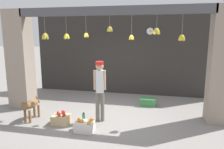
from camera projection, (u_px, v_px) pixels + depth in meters
name	position (u px, v px, depth m)	size (l,w,h in m)	color
ground_plane	(109.00, 117.00, 6.55)	(60.00, 60.00, 0.00)	gray
shop_back_wall	(124.00, 55.00, 8.83)	(7.47, 0.12, 3.20)	#2D2B28
shop_pillar_left	(20.00, 60.00, 7.19)	(0.70, 0.60, 3.20)	gray
shop_pillar_right	(223.00, 66.00, 5.88)	(0.70, 0.60, 3.20)	gray
storefront_awning	(110.00, 13.00, 6.09)	(5.57, 0.30, 0.95)	#4C4C51
dog	(31.00, 105.00, 6.22)	(0.24, 0.87, 0.65)	brown
shopkeeper	(100.00, 86.00, 6.05)	(0.34, 0.29, 1.71)	#6B665B
fruit_crate_oranges	(85.00, 126.00, 5.54)	(0.48, 0.35, 0.35)	silver
fruit_crate_apples	(61.00, 119.00, 6.00)	(0.45, 0.39, 0.35)	tan
produce_box_green	(148.00, 102.00, 7.54)	(0.52, 0.36, 0.25)	#387A42
water_bottle	(84.00, 118.00, 6.10)	(0.07, 0.07, 0.29)	#38934C
wall_clock	(150.00, 31.00, 8.36)	(0.28, 0.03, 0.28)	black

